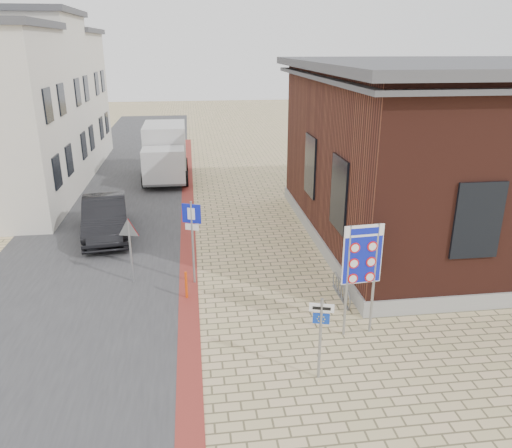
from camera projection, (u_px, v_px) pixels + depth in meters
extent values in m
plane|color=tan|center=(267.00, 344.00, 12.98)|extent=(120.00, 120.00, 0.00)
cube|color=#38383A|center=(121.00, 192.00, 26.28)|extent=(7.00, 60.00, 0.02)
cube|color=maroon|center=(188.00, 220.00, 22.05)|extent=(0.60, 40.00, 0.02)
cube|color=gray|center=(457.00, 227.00, 20.53)|extent=(12.15, 12.15, 0.50)
cube|color=#441D16|center=(468.00, 149.00, 19.42)|extent=(12.00, 12.00, 6.00)
cube|color=#48484C|center=(481.00, 65.00, 18.35)|extent=(13.00, 13.00, 0.30)
cube|color=#48484C|center=(479.00, 76.00, 18.49)|extent=(12.70, 12.70, 0.15)
cube|color=black|center=(340.00, 194.00, 16.12)|extent=(0.12, 1.60, 2.40)
cube|color=black|center=(311.00, 166.00, 19.85)|extent=(0.12, 1.60, 2.40)
cube|color=black|center=(478.00, 221.00, 13.68)|extent=(1.40, 0.12, 2.20)
cube|color=black|center=(57.00, 172.00, 21.38)|extent=(0.10, 1.10, 1.40)
cube|color=black|center=(69.00, 160.00, 23.62)|extent=(0.10, 1.10, 1.40)
cube|color=black|center=(48.00, 105.00, 20.43)|extent=(0.10, 1.10, 1.40)
cube|color=black|center=(61.00, 99.00, 22.67)|extent=(0.10, 1.10, 1.40)
cube|color=silver|center=(16.00, 102.00, 26.91)|extent=(7.00, 6.00, 8.80)
cube|color=#48484C|center=(1.00, 11.00, 25.37)|extent=(7.40, 6.40, 0.30)
cube|color=black|center=(84.00, 145.00, 26.97)|extent=(0.10, 1.10, 1.40)
cube|color=black|center=(92.00, 138.00, 29.21)|extent=(0.10, 1.10, 1.40)
cube|color=black|center=(77.00, 92.00, 26.02)|extent=(0.10, 1.10, 1.40)
cube|color=black|center=(86.00, 88.00, 28.26)|extent=(0.10, 1.10, 1.40)
cube|color=silver|center=(46.00, 99.00, 32.64)|extent=(7.00, 6.00, 8.00)
cube|color=#48484C|center=(37.00, 31.00, 31.23)|extent=(7.40, 6.40, 0.30)
cube|color=black|center=(101.00, 128.00, 32.57)|extent=(0.10, 1.10, 1.40)
cube|color=black|center=(107.00, 123.00, 34.81)|extent=(0.10, 1.10, 1.40)
cube|color=black|center=(97.00, 84.00, 31.62)|extent=(0.10, 1.10, 1.40)
cube|color=black|center=(103.00, 81.00, 33.86)|extent=(0.10, 1.10, 1.40)
torus|color=slate|center=(347.00, 299.00, 14.70)|extent=(0.04, 0.60, 0.60)
torus|color=slate|center=(344.00, 294.00, 14.98)|extent=(0.04, 0.60, 0.60)
torus|color=slate|center=(341.00, 290.00, 15.26)|extent=(0.04, 0.60, 0.60)
torus|color=slate|center=(338.00, 285.00, 15.54)|extent=(0.04, 0.60, 0.60)
torus|color=slate|center=(336.00, 281.00, 15.82)|extent=(0.04, 0.60, 0.60)
cube|color=slate|center=(341.00, 297.00, 15.35)|extent=(0.08, 1.60, 0.04)
imported|color=black|center=(105.00, 217.00, 20.06)|extent=(2.31, 4.98, 1.58)
cube|color=slate|center=(166.00, 171.00, 28.68)|extent=(2.27, 5.75, 0.27)
cube|color=silver|center=(164.00, 165.00, 26.51)|extent=(2.24, 1.82, 1.70)
cube|color=black|center=(163.00, 162.00, 25.66)|extent=(2.02, 0.09, 0.85)
cube|color=silver|center=(165.00, 144.00, 29.10)|extent=(2.36, 3.84, 2.34)
cylinder|color=black|center=(144.00, 180.00, 26.97)|extent=(0.27, 0.85, 0.85)
cylinder|color=black|center=(186.00, 179.00, 27.26)|extent=(0.27, 0.85, 0.85)
cylinder|color=black|center=(148.00, 166.00, 30.14)|extent=(0.27, 0.85, 0.85)
cylinder|color=black|center=(186.00, 165.00, 30.43)|extent=(0.27, 0.85, 0.85)
cylinder|color=gray|center=(347.00, 282.00, 12.90)|extent=(0.07, 0.07, 3.11)
cylinder|color=gray|center=(374.00, 280.00, 13.05)|extent=(0.07, 0.07, 3.11)
cube|color=white|center=(363.00, 254.00, 12.72)|extent=(1.06, 0.13, 1.60)
cube|color=#0E19AC|center=(363.00, 254.00, 12.72)|extent=(1.02, 0.13, 1.56)
cube|color=white|center=(364.00, 231.00, 12.50)|extent=(1.02, 0.14, 0.30)
cylinder|color=gray|center=(320.00, 339.00, 11.35)|extent=(0.07, 0.07, 2.06)
cube|color=white|center=(322.00, 308.00, 11.08)|extent=(0.55, 0.19, 0.20)
cube|color=#0F38B7|center=(321.00, 318.00, 11.17)|extent=(0.37, 0.14, 0.25)
cylinder|color=gray|center=(193.00, 243.00, 15.84)|extent=(0.07, 0.07, 2.79)
cube|color=#0F1CB7|center=(191.00, 214.00, 15.50)|extent=(0.58, 0.28, 0.61)
cube|color=white|center=(192.00, 227.00, 15.65)|extent=(0.43, 0.21, 0.20)
cylinder|color=gray|center=(131.00, 252.00, 16.05)|extent=(0.07, 0.07, 2.09)
cylinder|color=#D5430B|center=(186.00, 285.00, 15.19)|extent=(0.10, 0.10, 0.89)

